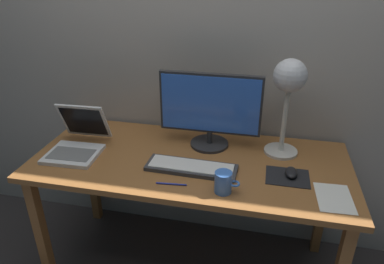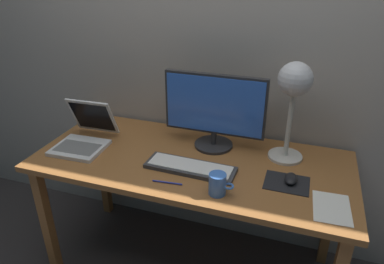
% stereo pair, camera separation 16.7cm
% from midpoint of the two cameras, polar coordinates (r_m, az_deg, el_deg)
% --- Properties ---
extents(ground_plane, '(4.80, 4.80, 0.00)m').
position_cam_midpoint_polar(ground_plane, '(2.27, -2.52, -20.66)').
color(ground_plane, '#383333').
rests_on(ground_plane, ground).
extents(back_wall, '(4.80, 0.06, 2.60)m').
position_cam_midpoint_polar(back_wall, '(1.97, -0.24, 15.77)').
color(back_wall, '#A8A099').
rests_on(back_wall, ground).
extents(desk, '(1.60, 0.70, 0.74)m').
position_cam_midpoint_polar(desk, '(1.85, -2.92, -6.56)').
color(desk, '#935B2D').
rests_on(desk, ground).
extents(monitor, '(0.53, 0.21, 0.40)m').
position_cam_midpoint_polar(monitor, '(1.84, 0.35, 3.82)').
color(monitor, '#28282B').
rests_on(monitor, desk).
extents(keyboard_main, '(0.44, 0.15, 0.03)m').
position_cam_midpoint_polar(keyboard_main, '(1.71, -2.91, -5.79)').
color(keyboard_main, '#38383A').
rests_on(keyboard_main, desk).
extents(laptop, '(0.27, 0.34, 0.23)m').
position_cam_midpoint_polar(laptop, '(1.98, -20.19, -0.99)').
color(laptop, silver).
rests_on(laptop, desk).
extents(desk_lamp, '(0.17, 0.17, 0.50)m').
position_cam_midpoint_polar(desk_lamp, '(1.75, 12.77, 7.35)').
color(desk_lamp, beige).
rests_on(desk_lamp, desk).
extents(mousepad, '(0.20, 0.16, 0.00)m').
position_cam_midpoint_polar(mousepad, '(1.70, 12.46, -7.17)').
color(mousepad, black).
rests_on(mousepad, desk).
extents(mouse, '(0.06, 0.10, 0.03)m').
position_cam_midpoint_polar(mouse, '(1.70, 13.05, -6.46)').
color(mouse, black).
rests_on(mouse, mousepad).
extents(coffee_mug, '(0.11, 0.08, 0.10)m').
position_cam_midpoint_polar(coffee_mug, '(1.54, 2.01, -8.21)').
color(coffee_mug, '#3F72CC').
rests_on(coffee_mug, desk).
extents(paper_sheet_by_keyboard, '(0.16, 0.22, 0.00)m').
position_cam_midpoint_polar(paper_sheet_by_keyboard, '(1.62, 19.26, -10.11)').
color(paper_sheet_by_keyboard, white).
rests_on(paper_sheet_by_keyboard, desk).
extents(pen, '(0.14, 0.02, 0.01)m').
position_cam_midpoint_polar(pen, '(1.62, -6.35, -8.43)').
color(pen, '#2633A5').
rests_on(pen, desk).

